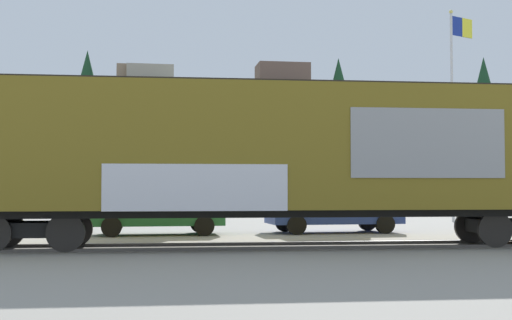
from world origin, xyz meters
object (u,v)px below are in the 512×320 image
freight_car (284,151)px  parked_car_blue (333,207)px  flagpole (456,87)px  parked_car_green (156,207)px

freight_car → parked_car_blue: (2.47, 5.50, -1.59)m
freight_car → flagpole: flagpole is taller
freight_car → parked_car_green: freight_car is taller
flagpole → parked_car_green: size_ratio=2.23×
parked_car_blue → flagpole: bearing=43.7°
freight_car → parked_car_blue: freight_car is taller
freight_car → parked_car_green: size_ratio=4.07×
freight_car → flagpole: size_ratio=1.83×
parked_car_blue → parked_car_green: bearing=-175.6°
freight_car → flagpole: 16.23m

